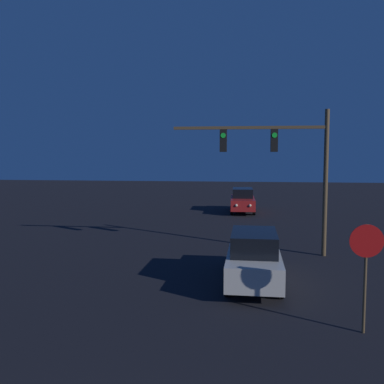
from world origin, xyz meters
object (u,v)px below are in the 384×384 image
car_near (254,257)px  traffic_signal_mast (283,157)px  car_far (243,200)px  stop_sign (366,257)px

car_near → traffic_signal_mast: (1.17, 3.99, 3.09)m
car_near → car_far: (-0.47, 16.62, 0.00)m
traffic_signal_mast → stop_sign: bearing=-80.8°
car_near → stop_sign: size_ratio=1.88×
car_far → stop_sign: (2.87, -20.15, 0.91)m
car_far → car_near: bearing=90.3°
car_near → traffic_signal_mast: bearing=74.2°
stop_sign → car_far: bearing=98.1°
car_near → traffic_signal_mast: traffic_signal_mast is taller
traffic_signal_mast → car_far: bearing=97.4°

